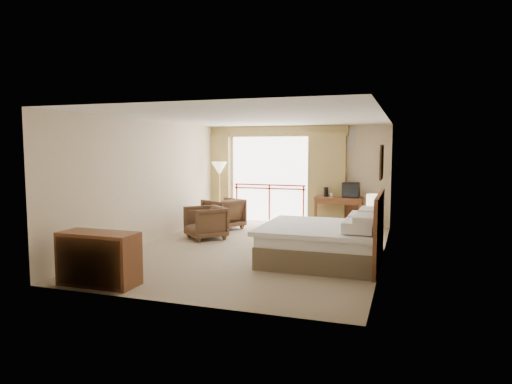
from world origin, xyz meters
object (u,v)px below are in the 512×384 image
(nightstand, at_px, (373,237))
(armchair_far, at_px, (224,229))
(table_lamp, at_px, (374,202))
(dresser, at_px, (99,259))
(side_table, at_px, (209,218))
(floor_lamp, at_px, (219,171))
(bed, at_px, (325,242))
(armchair_near, at_px, (206,239))
(wastebasket, at_px, (321,225))
(tv, at_px, (351,190))
(desk, at_px, (339,204))

(nightstand, bearing_deg, armchair_far, 158.16)
(table_lamp, xyz_separation_m, dresser, (-3.82, -3.77, -0.60))
(side_table, bearing_deg, floor_lamp, 102.37)
(nightstand, height_order, armchair_far, nightstand)
(bed, height_order, floor_lamp, floor_lamp)
(side_table, relative_size, dresser, 0.42)
(table_lamp, relative_size, armchair_near, 0.68)
(wastebasket, bearing_deg, armchair_far, -169.06)
(nightstand, relative_size, side_table, 1.10)
(tv, relative_size, wastebasket, 1.31)
(wastebasket, bearing_deg, dresser, -113.33)
(tv, distance_m, side_table, 3.73)
(table_lamp, height_order, dresser, table_lamp)
(table_lamp, bearing_deg, floor_lamp, 153.52)
(tv, height_order, wastebasket, tv)
(table_lamp, bearing_deg, armchair_far, 161.03)
(armchair_near, height_order, side_table, side_table)
(floor_lamp, bearing_deg, tv, 4.67)
(floor_lamp, height_order, dresser, floor_lamp)
(nightstand, bearing_deg, side_table, 166.09)
(table_lamp, relative_size, side_table, 1.10)
(wastebasket, relative_size, floor_lamp, 0.19)
(side_table, bearing_deg, nightstand, -11.70)
(dresser, bearing_deg, side_table, 92.61)
(wastebasket, relative_size, side_table, 0.64)
(armchair_far, height_order, dresser, dresser)
(tv, bearing_deg, nightstand, -85.53)
(bed, bearing_deg, side_table, 147.92)
(table_lamp, xyz_separation_m, armchair_far, (-3.88, 1.33, -1.01))
(desk, bearing_deg, armchair_near, -139.59)
(armchair_far, xyz_separation_m, dresser, (0.05, -5.10, 0.41))
(wastebasket, bearing_deg, tv, 44.71)
(bed, relative_size, armchair_far, 2.43)
(floor_lamp, bearing_deg, wastebasket, -6.91)
(bed, distance_m, dresser, 3.94)
(tv, bearing_deg, armchair_near, -153.32)
(tv, height_order, floor_lamp, floor_lamp)
(table_lamp, bearing_deg, wastebasket, 128.08)
(bed, height_order, desk, bed)
(bed, bearing_deg, armchair_near, 157.19)
(bed, relative_size, armchair_near, 2.56)
(desk, height_order, floor_lamp, floor_lamp)
(table_lamp, distance_m, side_table, 4.17)
(wastebasket, relative_size, armchair_far, 0.38)
(tv, distance_m, wastebasket, 1.24)
(bed, xyz_separation_m, wastebasket, (-0.63, 3.06, -0.21))
(armchair_far, bearing_deg, dresser, 26.83)
(table_lamp, xyz_separation_m, tv, (-0.76, 2.45, -0.00))
(floor_lamp, bearing_deg, nightstand, -27.01)
(table_lamp, bearing_deg, bed, -122.14)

